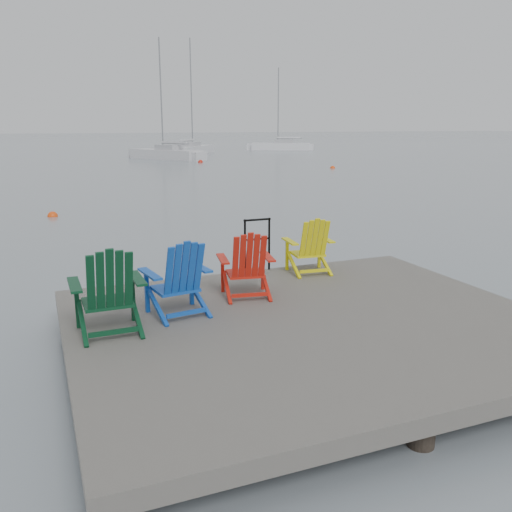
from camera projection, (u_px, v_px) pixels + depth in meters
name	position (u px, v px, depth m)	size (l,w,h in m)	color
ground	(311.00, 355.00, 7.05)	(400.00, 400.00, 0.00)	slate
dock	(311.00, 330.00, 6.97)	(6.00, 5.00, 1.40)	#312F2B
handrail	(257.00, 240.00, 9.10)	(0.48, 0.04, 0.90)	black
chair_green	(108.00, 290.00, 6.32)	(0.86, 0.79, 1.07)	#09341C
chair_blue	(179.00, 278.00, 6.95)	(0.89, 0.83, 1.01)	#1044A6
chair_red	(247.00, 264.00, 7.71)	(0.87, 0.82, 0.97)	red
chair_yellow	(310.00, 245.00, 8.97)	(0.81, 0.76, 0.94)	yellow
sailboat_near	(167.00, 155.00, 47.28)	(5.42, 7.35, 10.35)	silver
sailboat_mid	(191.00, 151.00, 55.17)	(6.63, 8.02, 11.51)	silver
sailboat_far	(281.00, 147.00, 64.10)	(6.80, 4.87, 9.60)	silver
buoy_a	(53.00, 217.00, 17.69)	(0.34, 0.34, 0.34)	#E1420D
buoy_c	(333.00, 168.00, 37.25)	(0.34, 0.34, 0.34)	#EB430D
buoy_d	(200.00, 162.00, 43.03)	(0.40, 0.40, 0.40)	red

